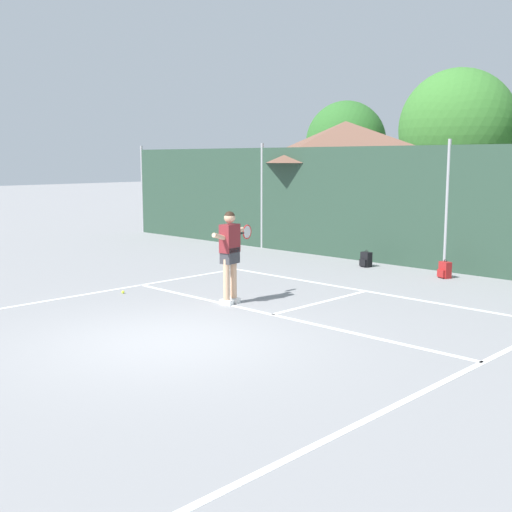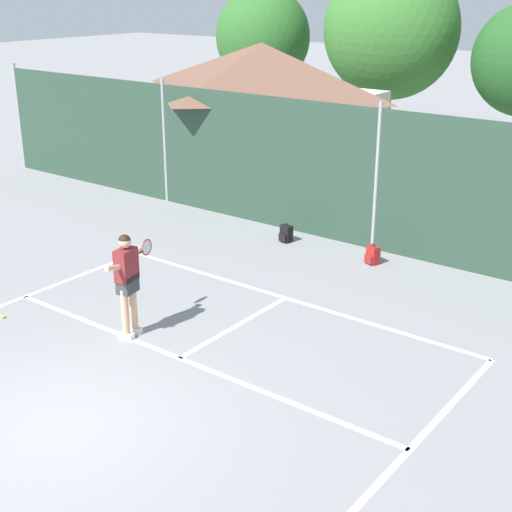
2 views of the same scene
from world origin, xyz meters
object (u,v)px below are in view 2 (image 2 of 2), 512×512
backpack_red (373,255)px  tennis_ball (3,317)px  tennis_player (127,276)px  backpack_black (286,234)px

backpack_red → tennis_ball: bearing=-121.9°
tennis_player → backpack_black: 5.71m
backpack_black → backpack_red: same height
backpack_black → backpack_red: size_ratio=1.00×
tennis_player → tennis_ball: bearing=-158.0°
backpack_black → backpack_red: bearing=-0.8°
tennis_player → tennis_ball: (-2.36, -0.95, -1.08)m
tennis_ball → backpack_red: (4.06, 6.52, 0.16)m
tennis_player → backpack_black: (-0.62, 5.60, -0.92)m
tennis_player → tennis_ball: size_ratio=28.10×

